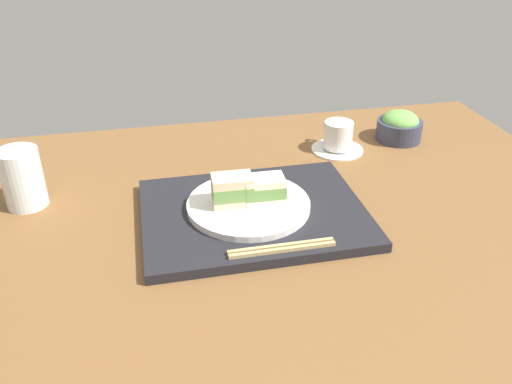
{
  "coord_description": "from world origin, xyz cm",
  "views": [
    {
      "loc": [
        -21.08,
        -85.03,
        55.49
      ],
      "look_at": [
        -2.34,
        1.1,
        5.0
      ],
      "focal_mm": 37.5,
      "sensor_mm": 36.0,
      "label": 1
    }
  ],
  "objects_px": {
    "sandwich_plate": "(248,205)",
    "chopsticks_pair": "(282,248)",
    "sandwich_near": "(232,190)",
    "salad_bowl": "(399,126)",
    "sandwich_far": "(264,189)",
    "drinking_glass": "(22,178)",
    "coffee_cup": "(338,138)"
  },
  "relations": [
    {
      "from": "salad_bowl",
      "to": "chopsticks_pair",
      "type": "distance_m",
      "value": 0.59
    },
    {
      "from": "sandwich_plate",
      "to": "coffee_cup",
      "type": "distance_m",
      "value": 0.37
    },
    {
      "from": "salad_bowl",
      "to": "drinking_glass",
      "type": "xyz_separation_m",
      "value": [
        -0.86,
        -0.14,
        0.02
      ]
    },
    {
      "from": "sandwich_plate",
      "to": "drinking_glass",
      "type": "relative_size",
      "value": 1.97
    },
    {
      "from": "sandwich_near",
      "to": "chopsticks_pair",
      "type": "relative_size",
      "value": 0.42
    },
    {
      "from": "sandwich_near",
      "to": "chopsticks_pair",
      "type": "height_order",
      "value": "sandwich_near"
    },
    {
      "from": "sandwich_near",
      "to": "sandwich_far",
      "type": "height_order",
      "value": "sandwich_near"
    },
    {
      "from": "coffee_cup",
      "to": "drinking_glass",
      "type": "distance_m",
      "value": 0.7
    },
    {
      "from": "chopsticks_pair",
      "to": "sandwich_plate",
      "type": "bearing_deg",
      "value": 100.87
    },
    {
      "from": "sandwich_near",
      "to": "drinking_glass",
      "type": "distance_m",
      "value": 0.42
    },
    {
      "from": "sandwich_plate",
      "to": "chopsticks_pair",
      "type": "xyz_separation_m",
      "value": [
        0.03,
        -0.15,
        -0.0
      ]
    },
    {
      "from": "salad_bowl",
      "to": "drinking_glass",
      "type": "relative_size",
      "value": 0.93
    },
    {
      "from": "sandwich_plate",
      "to": "sandwich_near",
      "type": "height_order",
      "value": "sandwich_near"
    },
    {
      "from": "salad_bowl",
      "to": "coffee_cup",
      "type": "bearing_deg",
      "value": -170.97
    },
    {
      "from": "salad_bowl",
      "to": "chopsticks_pair",
      "type": "xyz_separation_m",
      "value": [
        -0.41,
        -0.42,
        -0.01
      ]
    },
    {
      "from": "sandwich_near",
      "to": "salad_bowl",
      "type": "distance_m",
      "value": 0.55
    },
    {
      "from": "sandwich_far",
      "to": "salad_bowl",
      "type": "bearing_deg",
      "value": 33.98
    },
    {
      "from": "sandwich_plate",
      "to": "sandwich_near",
      "type": "bearing_deg",
      "value": 177.17
    },
    {
      "from": "sandwich_near",
      "to": "drinking_glass",
      "type": "bearing_deg",
      "value": 160.93
    },
    {
      "from": "salad_bowl",
      "to": "sandwich_near",
      "type": "bearing_deg",
      "value": -149.85
    },
    {
      "from": "coffee_cup",
      "to": "chopsticks_pair",
      "type": "bearing_deg",
      "value": -121.46
    },
    {
      "from": "sandwich_plate",
      "to": "chopsticks_pair",
      "type": "distance_m",
      "value": 0.15
    },
    {
      "from": "sandwich_far",
      "to": "drinking_glass",
      "type": "bearing_deg",
      "value": 162.99
    },
    {
      "from": "chopsticks_pair",
      "to": "coffee_cup",
      "type": "height_order",
      "value": "coffee_cup"
    },
    {
      "from": "salad_bowl",
      "to": "chopsticks_pair",
      "type": "height_order",
      "value": "salad_bowl"
    },
    {
      "from": "sandwich_near",
      "to": "salad_bowl",
      "type": "relative_size",
      "value": 0.69
    },
    {
      "from": "sandwich_near",
      "to": "sandwich_plate",
      "type": "bearing_deg",
      "value": -2.83
    },
    {
      "from": "sandwich_far",
      "to": "sandwich_plate",
      "type": "bearing_deg",
      "value": 177.17
    },
    {
      "from": "sandwich_plate",
      "to": "drinking_glass",
      "type": "bearing_deg",
      "value": 162.03
    },
    {
      "from": "sandwich_far",
      "to": "salad_bowl",
      "type": "height_order",
      "value": "sandwich_far"
    },
    {
      "from": "salad_bowl",
      "to": "sandwich_plate",
      "type": "bearing_deg",
      "value": -148.02
    },
    {
      "from": "chopsticks_pair",
      "to": "sandwich_far",
      "type": "bearing_deg",
      "value": 89.09
    }
  ]
}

